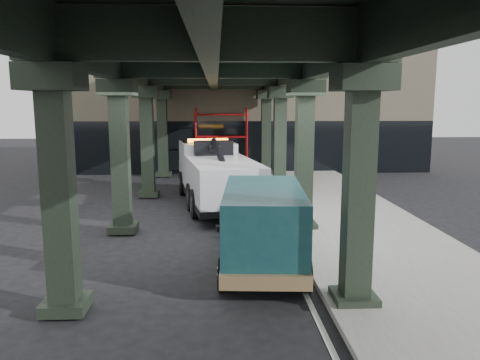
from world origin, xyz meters
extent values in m
plane|color=black|center=(0.00, 0.00, 0.00)|extent=(90.00, 90.00, 0.00)
cube|color=gray|center=(4.50, 2.00, 0.07)|extent=(5.00, 40.00, 0.15)
cube|color=silver|center=(1.70, 2.00, 0.01)|extent=(0.12, 38.00, 0.01)
cube|color=black|center=(2.60, -4.00, 2.50)|extent=(0.55, 0.55, 5.00)
cube|color=black|center=(2.60, -4.00, 4.75)|extent=(1.10, 1.10, 0.50)
cube|color=black|center=(2.60, -4.00, 0.18)|extent=(0.90, 0.90, 0.24)
cube|color=black|center=(2.60, 2.00, 2.50)|extent=(0.55, 0.55, 5.00)
cube|color=black|center=(2.60, 2.00, 4.75)|extent=(1.10, 1.10, 0.50)
cube|color=black|center=(2.60, 2.00, 0.18)|extent=(0.90, 0.90, 0.24)
cube|color=black|center=(2.60, 8.00, 2.50)|extent=(0.55, 0.55, 5.00)
cube|color=black|center=(2.60, 8.00, 4.75)|extent=(1.10, 1.10, 0.50)
cube|color=black|center=(2.60, 8.00, 0.18)|extent=(0.90, 0.90, 0.24)
cube|color=black|center=(2.60, 14.00, 2.50)|extent=(0.55, 0.55, 5.00)
cube|color=black|center=(2.60, 14.00, 4.75)|extent=(1.10, 1.10, 0.50)
cube|color=black|center=(2.60, 14.00, 0.18)|extent=(0.90, 0.90, 0.24)
cube|color=black|center=(-3.40, -4.00, 2.50)|extent=(0.55, 0.55, 5.00)
cube|color=black|center=(-3.40, -4.00, 4.75)|extent=(1.10, 1.10, 0.50)
cube|color=black|center=(-3.40, -4.00, 0.18)|extent=(0.90, 0.90, 0.24)
cube|color=black|center=(-3.40, 2.00, 2.50)|extent=(0.55, 0.55, 5.00)
cube|color=black|center=(-3.40, 2.00, 4.75)|extent=(1.10, 1.10, 0.50)
cube|color=black|center=(-3.40, 2.00, 0.18)|extent=(0.90, 0.90, 0.24)
cube|color=black|center=(-3.40, 8.00, 2.50)|extent=(0.55, 0.55, 5.00)
cube|color=black|center=(-3.40, 8.00, 4.75)|extent=(1.10, 1.10, 0.50)
cube|color=black|center=(-3.40, 8.00, 0.18)|extent=(0.90, 0.90, 0.24)
cube|color=black|center=(-3.40, 14.00, 2.50)|extent=(0.55, 0.55, 5.00)
cube|color=black|center=(-3.40, 14.00, 4.75)|extent=(1.10, 1.10, 0.50)
cube|color=black|center=(-3.40, 14.00, 0.18)|extent=(0.90, 0.90, 0.24)
cube|color=black|center=(2.60, 2.00, 5.55)|extent=(0.35, 32.00, 1.10)
cube|color=black|center=(-3.40, 2.00, 5.55)|extent=(0.35, 32.00, 1.10)
cube|color=black|center=(-0.40, 2.00, 5.55)|extent=(0.35, 32.00, 1.10)
cube|color=black|center=(-0.40, 2.00, 6.25)|extent=(7.40, 32.00, 0.30)
cube|color=#C6B793|center=(2.00, 20.00, 4.00)|extent=(22.00, 10.00, 8.00)
cylinder|color=red|center=(-1.50, 14.90, 2.00)|extent=(0.08, 0.08, 4.00)
cylinder|color=red|center=(-1.50, 14.10, 2.00)|extent=(0.08, 0.08, 4.00)
cylinder|color=red|center=(1.50, 14.90, 2.00)|extent=(0.08, 0.08, 4.00)
cylinder|color=red|center=(1.50, 14.10, 2.00)|extent=(0.08, 0.08, 4.00)
cylinder|color=red|center=(0.00, 14.90, 1.00)|extent=(3.00, 0.08, 0.08)
cylinder|color=red|center=(0.00, 14.90, 2.30)|extent=(3.00, 0.08, 0.08)
cylinder|color=red|center=(0.00, 14.90, 3.60)|extent=(3.00, 0.08, 0.08)
cube|color=black|center=(-0.27, 5.81, 0.71)|extent=(2.29, 7.67, 0.25)
cube|color=silver|center=(-0.71, 8.35, 1.57)|extent=(2.76, 2.80, 1.83)
cube|color=silver|center=(-0.89, 9.40, 1.06)|extent=(2.47, 1.10, 0.91)
cube|color=black|center=(-0.76, 8.60, 2.08)|extent=(2.42, 1.68, 0.86)
cube|color=silver|center=(-0.08, 4.66, 1.37)|extent=(3.26, 5.41, 1.42)
cube|color=orange|center=(-0.68, 8.15, 2.59)|extent=(1.85, 0.59, 0.16)
cube|color=black|center=(-0.42, 6.65, 2.38)|extent=(1.70, 0.88, 0.61)
cylinder|color=black|center=(-0.11, 4.86, 2.13)|extent=(0.84, 3.54, 1.36)
cube|color=black|center=(0.36, 2.11, 0.35)|extent=(0.54, 1.45, 0.18)
cube|color=black|center=(0.49, 1.41, 0.30)|extent=(1.64, 0.53, 0.18)
cylinder|color=black|center=(-1.86, 8.46, 0.56)|extent=(0.54, 1.16, 1.12)
cylinder|color=silver|center=(-1.86, 8.46, 0.56)|extent=(0.49, 0.67, 0.61)
cylinder|color=black|center=(0.33, 8.84, 0.56)|extent=(0.54, 1.16, 1.12)
cylinder|color=silver|center=(0.33, 8.84, 0.56)|extent=(0.49, 0.67, 0.61)
cylinder|color=black|center=(-1.30, 5.17, 0.56)|extent=(0.54, 1.16, 1.12)
cylinder|color=silver|center=(-1.30, 5.17, 0.56)|extent=(0.49, 0.67, 0.61)
cylinder|color=black|center=(0.90, 5.55, 0.56)|extent=(0.54, 1.16, 1.12)
cylinder|color=silver|center=(0.90, 5.55, 0.56)|extent=(0.49, 0.67, 0.61)
cylinder|color=black|center=(-1.07, 3.87, 0.56)|extent=(0.54, 1.16, 1.12)
cylinder|color=silver|center=(-1.07, 3.87, 0.56)|extent=(0.49, 0.67, 0.61)
cylinder|color=black|center=(1.13, 4.25, 0.56)|extent=(0.54, 1.16, 1.12)
cylinder|color=silver|center=(1.13, 4.25, 0.56)|extent=(0.49, 0.67, 0.61)
cube|color=#123D42|center=(1.08, 0.82, 0.88)|extent=(1.97, 1.16, 0.83)
cube|color=#123D42|center=(0.89, -1.72, 1.25)|extent=(2.25, 4.30, 1.81)
cube|color=olive|center=(0.92, -1.35, 0.51)|extent=(2.36, 5.32, 0.32)
cube|color=black|center=(1.06, 0.45, 1.62)|extent=(1.83, 0.53, 0.77)
cube|color=black|center=(0.91, -1.44, 1.71)|extent=(2.22, 3.47, 0.51)
cube|color=silver|center=(1.12, 1.31, 0.51)|extent=(1.86, 0.25, 0.28)
cylinder|color=black|center=(0.16, 0.84, 0.39)|extent=(0.32, 0.80, 0.78)
cylinder|color=silver|center=(0.16, 0.84, 0.39)|extent=(0.33, 0.45, 0.43)
cylinder|color=black|center=(2.00, 0.71, 0.39)|extent=(0.32, 0.80, 0.78)
cylinder|color=silver|center=(2.00, 0.71, 0.39)|extent=(0.33, 0.45, 0.43)
cylinder|color=black|center=(-0.13, -3.04, 0.39)|extent=(0.32, 0.80, 0.78)
cylinder|color=silver|center=(-0.13, -3.04, 0.39)|extent=(0.33, 0.45, 0.43)
cylinder|color=black|center=(1.71, -3.17, 0.39)|extent=(0.32, 0.80, 0.78)
cylinder|color=silver|center=(1.71, -3.17, 0.39)|extent=(0.33, 0.45, 0.43)
camera|label=1|loc=(-0.28, -13.23, 4.27)|focal=35.00mm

